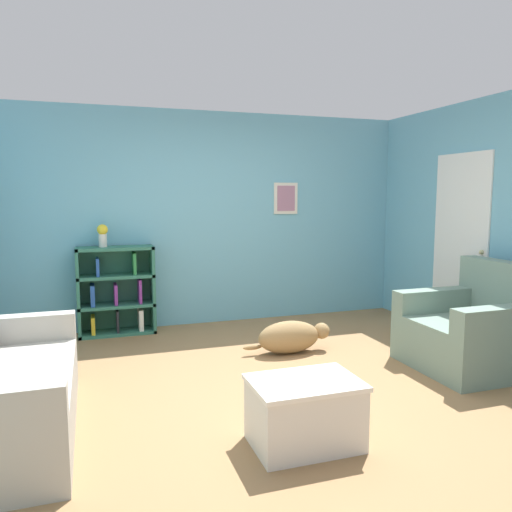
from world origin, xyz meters
TOP-DOWN VIEW (x-y plane):
  - ground_plane at (0.00, 0.00)m, footprint 14.00×14.00m
  - wall_back at (0.00, 2.25)m, footprint 5.60×0.13m
  - bookshelf at (-1.14, 2.05)m, footprint 0.86×0.32m
  - recliner_chair at (1.93, -0.18)m, footprint 0.98×1.01m
  - coffee_table at (-0.15, -1.03)m, footprint 0.69×0.49m
  - dog at (0.49, 0.75)m, footprint 0.92×0.30m
  - vase at (-1.27, 2.02)m, footprint 0.12×0.12m

SIDE VIEW (x-z plane):
  - ground_plane at x=0.00m, z-range 0.00..0.00m
  - dog at x=0.49m, z-range 0.00..0.33m
  - coffee_table at x=-0.15m, z-range 0.01..0.44m
  - recliner_chair at x=1.93m, z-range -0.15..0.83m
  - bookshelf at x=-1.14m, z-range -0.02..1.00m
  - vase at x=-1.27m, z-range 1.03..1.28m
  - wall_back at x=0.00m, z-range 0.00..2.60m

